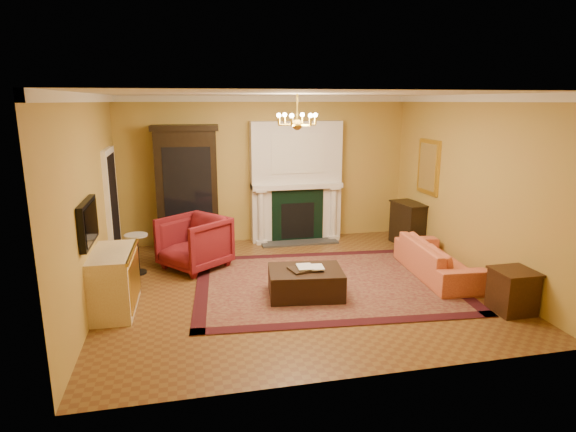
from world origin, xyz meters
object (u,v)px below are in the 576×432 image
object	(u,v)px
commode	(114,281)
end_table	(513,292)
leather_ottoman	(306,282)
wingback_armchair	(194,240)
china_cabinet	(188,190)
console_table	(409,224)
pedestal_table	(137,251)
coral_sofa	(438,253)

from	to	relation	value
commode	end_table	xyz separation A→B (m)	(5.45, -1.27, -0.14)
leather_ottoman	wingback_armchair	bearing A→B (deg)	141.39
china_cabinet	leather_ottoman	size ratio (longest dim) A/B	2.13
china_cabinet	commode	bearing A→B (deg)	-107.32
commode	leather_ottoman	bearing A→B (deg)	-0.66
china_cabinet	console_table	bearing A→B (deg)	-6.23
end_table	console_table	size ratio (longest dim) A/B	0.69
wingback_armchair	end_table	bearing A→B (deg)	17.97
pedestal_table	console_table	size ratio (longest dim) A/B	0.82
china_cabinet	coral_sofa	xyz separation A→B (m)	(4.06, -2.60, -0.77)
console_table	coral_sofa	bearing A→B (deg)	-109.33
china_cabinet	end_table	distance (m)	6.06
leather_ottoman	console_table	bearing A→B (deg)	45.85
wingback_armchair	end_table	world-z (taller)	wingback_armchair
pedestal_table	leather_ottoman	size ratio (longest dim) A/B	0.64
wingback_armchair	console_table	bearing A→B (deg)	58.25
commode	coral_sofa	xyz separation A→B (m)	(5.16, 0.27, -0.04)
coral_sofa	end_table	bearing A→B (deg)	-164.92
pedestal_table	end_table	bearing A→B (deg)	-27.56
end_table	coral_sofa	bearing A→B (deg)	100.73
pedestal_table	coral_sofa	distance (m)	5.11
leather_ottoman	commode	bearing A→B (deg)	-174.78
wingback_armchair	commode	distance (m)	1.94
commode	coral_sofa	size ratio (longest dim) A/B	0.57
console_table	commode	bearing A→B (deg)	-167.70
wingback_armchair	pedestal_table	world-z (taller)	wingback_armchair
wingback_armchair	end_table	size ratio (longest dim) A/B	1.75
commode	console_table	xyz separation A→B (m)	(5.51, 2.09, -0.01)
commode	end_table	bearing A→B (deg)	-11.61
wingback_armchair	coral_sofa	world-z (taller)	wingback_armchair
wingback_armchair	end_table	xyz separation A→B (m)	(4.29, -2.82, -0.22)
pedestal_table	commode	distance (m)	1.49
commode	leather_ottoman	distance (m)	2.77
end_table	console_table	world-z (taller)	console_table
wingback_armchair	pedestal_table	xyz separation A→B (m)	(-0.96, -0.07, -0.11)
wingback_armchair	console_table	size ratio (longest dim) A/B	1.21
end_table	wingback_armchair	bearing A→B (deg)	146.71
commode	end_table	distance (m)	5.60
china_cabinet	end_table	world-z (taller)	china_cabinet
china_cabinet	coral_sofa	distance (m)	4.88
end_table	leather_ottoman	size ratio (longest dim) A/B	0.53
china_cabinet	wingback_armchair	size ratio (longest dim) A/B	2.28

